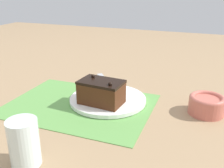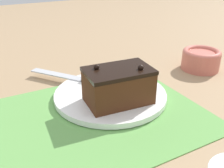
% 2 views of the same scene
% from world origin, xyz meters
% --- Properties ---
extents(ground_plane, '(3.00, 3.00, 0.00)m').
position_xyz_m(ground_plane, '(0.00, 0.00, 0.00)').
color(ground_plane, '#9E7F5B').
extents(placemat_woven, '(0.46, 0.34, 0.00)m').
position_xyz_m(placemat_woven, '(0.00, 0.00, 0.00)').
color(placemat_woven, '#609E4C').
rests_on(placemat_woven, ground_plane).
extents(cake_plate, '(0.25, 0.25, 0.01)m').
position_xyz_m(cake_plate, '(-0.08, -0.05, 0.01)').
color(cake_plate, white).
rests_on(cake_plate, placemat_woven).
extents(chocolate_cake, '(0.14, 0.10, 0.08)m').
position_xyz_m(chocolate_cake, '(-0.07, -0.01, 0.05)').
color(chocolate_cake, '#472614').
rests_on(chocolate_cake, cake_plate).
extents(serving_knife, '(0.15, 0.19, 0.01)m').
position_xyz_m(serving_knife, '(-0.05, -0.14, 0.02)').
color(serving_knife, black).
rests_on(serving_knife, cake_plate).
extents(small_bowl, '(0.11, 0.11, 0.06)m').
position_xyz_m(small_bowl, '(-0.39, -0.09, 0.03)').
color(small_bowl, '#C66656').
rests_on(small_bowl, ground_plane).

